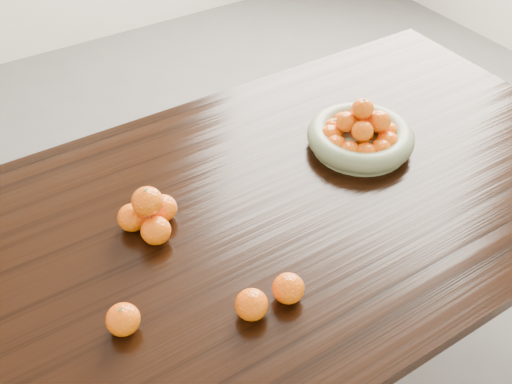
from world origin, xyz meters
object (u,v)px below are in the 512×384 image
orange_pyramid (149,214)px  loose_orange_0 (123,319)px  fruit_bowl (361,135)px  dining_table (247,240)px

orange_pyramid → loose_orange_0: size_ratio=2.09×
fruit_bowl → loose_orange_0: 0.79m
fruit_bowl → loose_orange_0: bearing=-164.7°
loose_orange_0 → fruit_bowl: bearing=15.3°
dining_table → orange_pyramid: bearing=159.9°
dining_table → loose_orange_0: (-0.37, -0.15, 0.12)m
orange_pyramid → fruit_bowl: bearing=-1.4°
dining_table → fruit_bowl: bearing=9.0°
dining_table → orange_pyramid: 0.26m
orange_pyramid → loose_orange_0: orange_pyramid is taller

